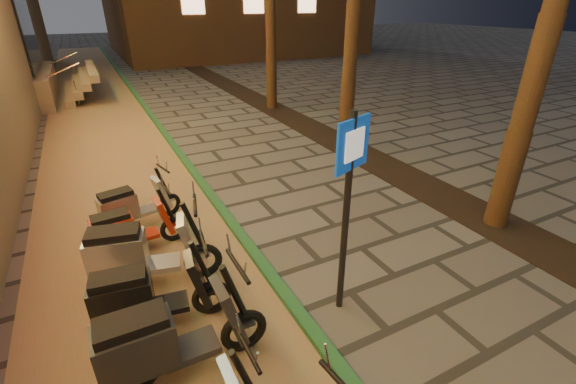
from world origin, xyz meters
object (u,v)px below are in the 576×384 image
scooter_7 (145,296)px  scooter_10 (131,206)px  pedestrian_sign (348,191)px  scooter_8 (139,253)px  scooter_6 (165,341)px  scooter_9 (129,230)px

scooter_7 → scooter_10: 2.71m
pedestrian_sign → scooter_8: (-2.34, 1.71, -1.22)m
scooter_6 → pedestrian_sign: bearing=1.9°
scooter_7 → scooter_8: scooter_8 is taller
scooter_7 → scooter_9: size_ratio=1.12×
scooter_8 → scooter_10: (0.11, 1.80, -0.11)m
pedestrian_sign → scooter_10: size_ratio=1.84×
pedestrian_sign → scooter_6: 2.63m
scooter_7 → scooter_10: bearing=94.4°
scooter_6 → scooter_10: scooter_6 is taller
scooter_8 → scooter_9: bearing=105.9°
scooter_6 → scooter_8: bearing=90.2°
scooter_6 → scooter_8: scooter_6 is taller
scooter_6 → scooter_7: bearing=94.7°
pedestrian_sign → scooter_9: bearing=111.5°
scooter_7 → scooter_8: 0.91m
scooter_9 → scooter_10: scooter_9 is taller
scooter_6 → scooter_8: (-0.01, 1.79, -0.00)m
pedestrian_sign → scooter_6: size_ratio=1.49×
scooter_6 → scooter_9: bearing=91.0°
scooter_7 → scooter_6: bearing=-77.2°
scooter_8 → scooter_10: size_ratio=1.24×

